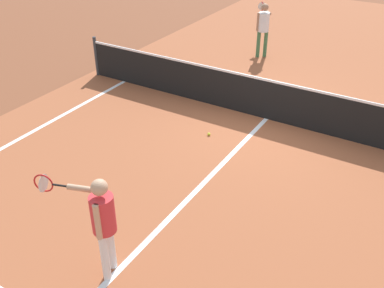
% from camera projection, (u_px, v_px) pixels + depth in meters
% --- Properties ---
extents(ground_plane, '(60.00, 60.00, 0.00)m').
position_uv_depth(ground_plane, '(266.00, 119.00, 10.17)').
color(ground_plane, brown).
extents(court_surface_inbounds, '(10.62, 24.40, 0.00)m').
position_uv_depth(court_surface_inbounds, '(266.00, 119.00, 10.16)').
color(court_surface_inbounds, '#9E5433').
rests_on(court_surface_inbounds, ground_plane).
extents(line_center_service, '(0.10, 6.40, 0.01)m').
position_uv_depth(line_center_service, '(195.00, 192.00, 7.83)').
color(line_center_service, white).
rests_on(line_center_service, ground_plane).
extents(net, '(10.16, 0.09, 1.07)m').
position_uv_depth(net, '(268.00, 99.00, 9.91)').
color(net, '#33383D').
rests_on(net, ground_plane).
extents(player_near, '(1.19, 0.44, 1.59)m').
position_uv_depth(player_near, '(101.00, 218.00, 5.76)').
color(player_near, white).
rests_on(player_near, ground_plane).
extents(player_far, '(0.68, 1.07, 1.60)m').
position_uv_depth(player_far, '(263.00, 24.00, 13.10)').
color(player_far, '#3F7247').
rests_on(player_far, ground_plane).
extents(tennis_ball_near_net, '(0.07, 0.07, 0.07)m').
position_uv_depth(tennis_ball_near_net, '(209.00, 134.00, 9.50)').
color(tennis_ball_near_net, '#CCE033').
rests_on(tennis_ball_near_net, ground_plane).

